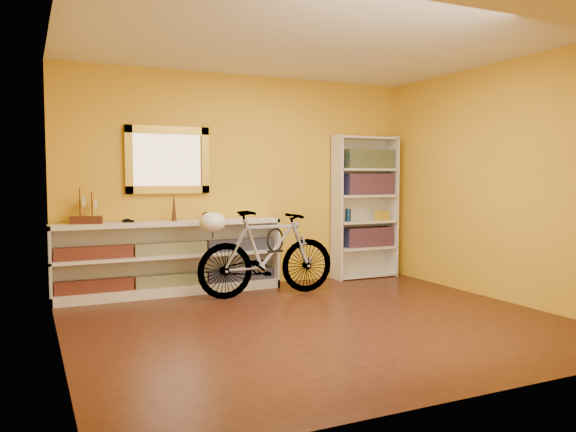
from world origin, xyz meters
name	(u,v)px	position (x,y,z in m)	size (l,w,h in m)	color
floor	(320,322)	(0.00, 0.00, -0.01)	(4.50, 4.00, 0.01)	black
ceiling	(321,38)	(0.00, 0.00, 2.60)	(4.50, 4.00, 0.01)	silver
back_wall	(244,181)	(0.00, 2.00, 1.30)	(4.50, 0.01, 2.60)	gold
left_wall	(56,184)	(-2.25, 0.00, 1.30)	(0.01, 4.00, 2.60)	gold
right_wall	(503,182)	(2.25, 0.00, 1.30)	(0.01, 4.00, 2.60)	gold
gilt_mirror	(168,160)	(-0.95, 1.97, 1.55)	(0.98, 0.06, 0.78)	brown
wall_socket	(309,261)	(0.90, 1.99, 0.25)	(0.09, 0.01, 0.09)	silver
console_unit	(171,258)	(-0.97, 1.81, 0.42)	(2.60, 0.35, 0.85)	silver
cd_row_lower	(171,280)	(-0.97, 1.79, 0.17)	(2.50, 0.13, 0.14)	black
cd_row_upper	(171,249)	(-0.97, 1.79, 0.54)	(2.50, 0.13, 0.14)	navy
model_ship	(86,206)	(-1.88, 1.81, 1.04)	(0.33, 0.12, 0.39)	#3B1B10
toy_car	(128,222)	(-1.44, 1.81, 0.85)	(0.00, 0.00, 0.00)	black
bronze_ornament	(174,206)	(-0.92, 1.81, 1.02)	(0.06, 0.06, 0.34)	#4F2D1B
decorative_orb	(206,216)	(-0.55, 1.81, 0.90)	(0.09, 0.09, 0.09)	#4F2D1B
bookcase	(365,207)	(1.67, 1.84, 0.95)	(0.90, 0.30, 1.90)	silver
book_row_a	(368,237)	(1.72, 1.84, 0.55)	(0.70, 0.22, 0.26)	maroon
book_row_b	(368,184)	(1.72, 1.84, 1.25)	(0.70, 0.22, 0.28)	maroon
book_row_c	(368,159)	(1.72, 1.84, 1.59)	(0.70, 0.22, 0.25)	navy
travel_mug	(348,215)	(1.40, 1.82, 0.85)	(0.08, 0.08, 0.17)	#153B94
red_tin	(351,161)	(1.47, 1.87, 1.57)	(0.16, 0.16, 0.20)	maroon
yellow_bag	(382,215)	(1.92, 1.80, 0.83)	(0.17, 0.11, 0.13)	gold
bicycle	(267,253)	(0.01, 1.29, 0.49)	(1.66, 0.43, 0.98)	silver
helmet	(213,222)	(-0.62, 1.31, 0.86)	(0.29, 0.28, 0.22)	white
u_lock	(275,240)	(0.11, 1.29, 0.64)	(0.21, 0.21, 0.02)	black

